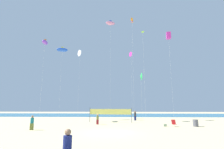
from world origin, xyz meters
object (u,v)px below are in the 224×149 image
Objects in this scene: kite_lime_diamond at (143,36)px; beachgoer_charcoal_shirt at (135,115)px; kite_green_delta at (141,77)px; kite_violet_inflatable at (45,42)px; kite_blue_inflatable at (62,50)px; beachgoer_teal_shirt at (32,122)px; beach_handbag at (165,125)px; kite_pink_inflatable at (110,23)px; mother_figure at (67,148)px; kite_magenta_box at (169,36)px; beachgoer_olive_shirt at (98,119)px; kite_orange_tube at (132,21)px; kite_magenta_delta at (131,54)px; trash_barrel at (196,123)px; folding_beach_chair at (174,123)px; kite_white_delta at (80,53)px; volleyball_net at (110,112)px.

beachgoer_charcoal_shirt is at bearing 105.36° from kite_lime_diamond.
kite_violet_inflatable reaches higher than kite_green_delta.
beachgoer_teal_shirt is at bearing -81.19° from kite_blue_inflatable.
beach_handbag is (16.14, 3.96, -0.71)m from beachgoer_teal_shirt.
beachgoer_charcoal_shirt is 0.08× the size of kite_pink_inflatable.
beach_handbag is 0.02× the size of kite_violet_inflatable.
kite_violet_inflatable reaches higher than kite_blue_inflatable.
kite_magenta_box is at bearing 36.89° from mother_figure.
beachgoer_olive_shirt is 11.90m from kite_green_delta.
kite_orange_tube is 6.53m from kite_pink_inflatable.
kite_blue_inflatable is 12.17m from kite_pink_inflatable.
beachgoer_teal_shirt is 4.17× the size of beach_handbag.
beachgoer_teal_shirt is at bearing -166.21° from beach_handbag.
beach_handbag is (9.34, -2.17, -0.66)m from beachgoer_olive_shirt.
kite_blue_inflatable is at bearing 31.71° from beachgoer_charcoal_shirt.
kite_magenta_delta is at bearing -47.97° from beachgoer_charcoal_shirt.
trash_barrel is at bearing -97.38° from beachgoer_teal_shirt.
kite_lime_diamond is (-5.85, 4.61, 14.50)m from trash_barrel.
kite_pink_inflatable is (12.73, 3.73, 5.75)m from kite_violet_inflatable.
kite_pink_inflatable is (-4.81, 1.73, 19.82)m from beachgoer_charcoal_shirt.
trash_barrel is 0.10× the size of kite_green_delta.
beachgoer_charcoal_shirt is 9.84m from beach_handbag.
beachgoer_teal_shirt is 16.63m from beach_handbag.
kite_blue_inflatable is at bearing -168.72° from folding_beach_chair.
kite_white_delta is at bearing 50.33° from kite_violet_inflatable.
kite_lime_diamond is (0.14, -3.26, 6.79)m from kite_green_delta.
kite_green_delta is at bearing 48.41° from mother_figure.
trash_barrel is at bearing -24.87° from volleyball_net.
kite_lime_diamond reaches higher than kite_white_delta.
kite_violet_inflatable is at bearing 83.03° from beachgoer_olive_shirt.
kite_magenta_box reaches higher than trash_barrel.
kite_violet_inflatable is at bearing 171.96° from kite_lime_diamond.
kite_green_delta is at bearing 103.87° from beach_handbag.
beachgoer_charcoal_shirt is at bearing 127.56° from trash_barrel.
kite_blue_inflatable is (-10.90, 5.89, 13.20)m from volleyball_net.
kite_blue_inflatable is 0.81× the size of kite_orange_tube.
kite_white_delta reaches higher than kite_blue_inflatable.
beachgoer_charcoal_shirt reaches higher than trash_barrel.
kite_blue_inflatable is 0.72× the size of kite_pink_inflatable.
beachgoer_teal_shirt is at bearing -118.78° from kite_pink_inflatable.
mother_figure is 17.96m from beach_handbag.
kite_magenta_delta reaches higher than beach_handbag.
beachgoer_charcoal_shirt is 22.58m from kite_violet_inflatable.
kite_magenta_delta is (5.15, 29.19, 13.30)m from mother_figure.
beachgoer_olive_shirt is 0.07× the size of kite_pink_inflatable.
volleyball_net is at bearing -60.84° from beachgoer_teal_shirt.
beachgoer_teal_shirt is 17.69m from folding_beach_chair.
kite_orange_tube is at bearing 117.77° from beach_handbag.
beachgoer_olive_shirt is at bearing -142.15° from kite_green_delta.
kite_blue_inflatable reaches higher than beachgoer_olive_shirt.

